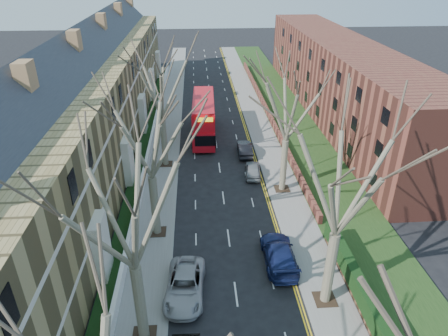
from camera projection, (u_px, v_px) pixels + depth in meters
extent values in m
cube|color=slate|center=(168.00, 126.00, 52.51)|extent=(3.00, 102.00, 0.12)
cube|color=slate|center=(259.00, 124.00, 53.26)|extent=(3.00, 102.00, 0.12)
cube|color=olive|center=(88.00, 113.00, 42.65)|extent=(9.00, 78.00, 10.00)
cube|color=#2A2B33|center=(79.00, 56.00, 39.84)|extent=(4.67, 78.00, 4.67)
cube|color=silver|center=(132.00, 125.00, 43.63)|extent=(0.12, 78.00, 0.35)
cube|color=silver|center=(128.00, 94.00, 41.99)|extent=(0.12, 78.00, 0.35)
cube|color=brown|center=(338.00, 78.00, 55.19)|extent=(8.00, 54.00, 10.00)
cube|color=brown|center=(267.00, 110.00, 56.65)|extent=(0.35, 54.00, 0.90)
cube|color=white|center=(150.00, 149.00, 45.09)|extent=(0.30, 78.00, 1.00)
cube|color=#1B3513|center=(292.00, 122.00, 53.50)|extent=(6.00, 102.00, 0.06)
cylinder|color=brown|center=(140.00, 303.00, 22.19)|extent=(0.64, 0.64, 5.25)
cube|color=#2D2116|center=(144.00, 335.00, 23.41)|extent=(1.40, 1.40, 0.05)
cylinder|color=brown|center=(155.00, 206.00, 31.04)|extent=(0.64, 0.64, 5.07)
cube|color=#2D2116|center=(157.00, 232.00, 32.22)|extent=(1.40, 1.40, 0.05)
cylinder|color=brown|center=(164.00, 142.00, 41.57)|extent=(0.60, 0.60, 5.25)
cube|color=#2D2116|center=(166.00, 164.00, 42.80)|extent=(1.40, 1.40, 0.05)
cylinder|color=brown|center=(330.00, 268.00, 24.67)|extent=(0.64, 0.64, 5.25)
cube|color=#2D2116|center=(325.00, 299.00, 25.89)|extent=(1.40, 1.40, 0.05)
cylinder|color=brown|center=(284.00, 165.00, 37.04)|extent=(0.60, 0.60, 5.07)
cube|color=#2D2116|center=(282.00, 189.00, 38.23)|extent=(1.40, 1.40, 0.05)
cube|color=red|center=(204.00, 125.00, 49.16)|extent=(2.88, 11.32, 2.25)
cube|color=red|center=(203.00, 108.00, 48.15)|extent=(2.86, 10.76, 2.05)
cube|color=black|center=(204.00, 121.00, 48.94)|extent=(2.87, 10.42, 0.92)
cube|color=black|center=(203.00, 107.00, 48.10)|extent=(2.87, 10.20, 0.92)
imported|color=#A2A1A6|center=(185.00, 285.00, 26.14)|extent=(2.89, 5.53, 1.49)
imported|color=navy|center=(279.00, 254.00, 28.86)|extent=(2.24, 5.46, 1.58)
imported|color=gray|center=(253.00, 170.00, 40.52)|extent=(1.98, 4.03, 1.32)
imported|color=black|center=(245.00, 149.00, 44.83)|extent=(1.65, 4.40, 1.43)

